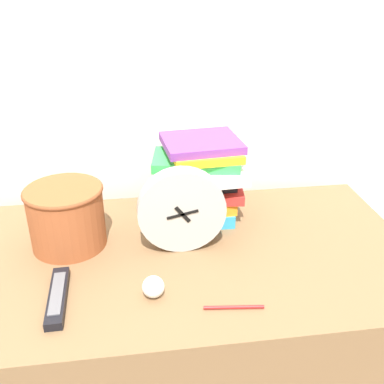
{
  "coord_description": "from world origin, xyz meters",
  "views": [
    {
      "loc": [
        -0.08,
        -0.64,
        1.37
      ],
      "look_at": [
        0.07,
        0.43,
        0.83
      ],
      "focal_mm": 42.0,
      "sensor_mm": 36.0,
      "label": 1
    }
  ],
  "objects_px": {
    "desk_clock": "(182,210)",
    "tv_remote": "(58,297)",
    "pen": "(234,307)",
    "basket": "(66,215)",
    "crumpled_paper_ball": "(153,287)",
    "book_stack": "(201,179)"
  },
  "relations": [
    {
      "from": "basket",
      "to": "tv_remote",
      "type": "xyz_separation_m",
      "value": [
        -0.0,
        -0.23,
        -0.08
      ]
    },
    {
      "from": "pen",
      "to": "desk_clock",
      "type": "bearing_deg",
      "value": 108.27
    },
    {
      "from": "crumpled_paper_ball",
      "to": "basket",
      "type": "bearing_deg",
      "value": 130.47
    },
    {
      "from": "book_stack",
      "to": "tv_remote",
      "type": "distance_m",
      "value": 0.51
    },
    {
      "from": "desk_clock",
      "to": "tv_remote",
      "type": "relative_size",
      "value": 1.15
    },
    {
      "from": "book_stack",
      "to": "tv_remote",
      "type": "height_order",
      "value": "book_stack"
    },
    {
      "from": "basket",
      "to": "crumpled_paper_ball",
      "type": "relative_size",
      "value": 4.02
    },
    {
      "from": "desk_clock",
      "to": "tv_remote",
      "type": "distance_m",
      "value": 0.36
    },
    {
      "from": "basket",
      "to": "tv_remote",
      "type": "relative_size",
      "value": 1.03
    },
    {
      "from": "book_stack",
      "to": "basket",
      "type": "height_order",
      "value": "book_stack"
    },
    {
      "from": "tv_remote",
      "to": "pen",
      "type": "bearing_deg",
      "value": -11.99
    },
    {
      "from": "desk_clock",
      "to": "tv_remote",
      "type": "xyz_separation_m",
      "value": [
        -0.3,
        -0.17,
        -0.1
      ]
    },
    {
      "from": "desk_clock",
      "to": "book_stack",
      "type": "relative_size",
      "value": 0.84
    },
    {
      "from": "book_stack",
      "to": "basket",
      "type": "relative_size",
      "value": 1.32
    },
    {
      "from": "book_stack",
      "to": "pen",
      "type": "xyz_separation_m",
      "value": [
        0.01,
        -0.4,
        -0.12
      ]
    },
    {
      "from": "basket",
      "to": "crumpled_paper_ball",
      "type": "bearing_deg",
      "value": -49.53
    },
    {
      "from": "tv_remote",
      "to": "pen",
      "type": "xyz_separation_m",
      "value": [
        0.38,
        -0.08,
        -0.01
      ]
    },
    {
      "from": "tv_remote",
      "to": "crumpled_paper_ball",
      "type": "xyz_separation_m",
      "value": [
        0.21,
        -0.01,
        0.01
      ]
    },
    {
      "from": "basket",
      "to": "pen",
      "type": "height_order",
      "value": "basket"
    },
    {
      "from": "desk_clock",
      "to": "crumpled_paper_ball",
      "type": "xyz_separation_m",
      "value": [
        -0.09,
        -0.18,
        -0.09
      ]
    },
    {
      "from": "book_stack",
      "to": "pen",
      "type": "height_order",
      "value": "book_stack"
    },
    {
      "from": "book_stack",
      "to": "tv_remote",
      "type": "bearing_deg",
      "value": -139.33
    }
  ]
}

